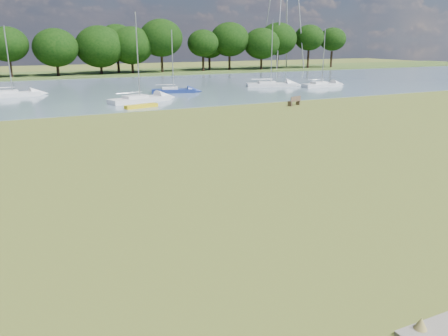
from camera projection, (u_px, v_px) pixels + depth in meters
name	position (u px, v px, depth m)	size (l,w,h in m)	color
ground	(234.00, 176.00, 21.61)	(220.00, 220.00, 0.00)	olive
river	(93.00, 91.00, 58.04)	(220.00, 40.00, 0.10)	slate
far_bank	(67.00, 75.00, 84.05)	(220.00, 20.00, 0.40)	#4C6626
riverbank_bench	(295.00, 101.00, 44.70)	(1.65, 0.96, 0.97)	brown
kayak	(141.00, 106.00, 43.08)	(3.41, 0.80, 0.34)	yellow
tree_line	(53.00, 43.00, 77.96)	(137.49, 8.34, 10.10)	black
sailboat_0	(270.00, 83.00, 62.71)	(7.16, 4.21, 9.20)	silver
sailboat_5	(173.00, 89.00, 55.25)	(5.68, 2.96, 7.64)	navy
sailboat_6	(12.00, 93.00, 51.30)	(6.11, 2.45, 8.04)	silver
sailboat_7	(139.00, 98.00, 46.97)	(7.16, 3.78, 9.20)	silver
sailboat_8	(321.00, 84.00, 62.24)	(6.13, 1.82, 7.96)	silver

